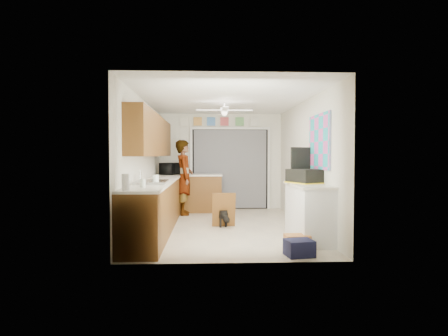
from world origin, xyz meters
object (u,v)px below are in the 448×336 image
object	(u,v)px
microwave	(170,169)
cardboard_box	(297,242)
suitcase	(305,176)
dog	(220,217)
navy_crate	(299,248)
man	(184,177)
paper_towel_roll	(126,182)

from	to	relation	value
microwave	cardboard_box	xyz separation A→B (m)	(2.25, -3.64, -0.97)
suitcase	dog	world-z (taller)	suitcase
cardboard_box	navy_crate	distance (m)	0.35
suitcase	man	bearing A→B (deg)	106.47
suitcase	cardboard_box	size ratio (longest dim) A/B	1.53
cardboard_box	man	distance (m)	3.97
navy_crate	dog	xyz separation A→B (m)	(-1.03, 2.25, 0.07)
cardboard_box	man	world-z (taller)	man
microwave	suitcase	world-z (taller)	microwave
microwave	paper_towel_roll	bearing A→B (deg)	-163.01
cardboard_box	navy_crate	xyz separation A→B (m)	(-0.05, -0.34, 0.00)
microwave	navy_crate	world-z (taller)	microwave
paper_towel_roll	suitcase	xyz separation A→B (m)	(2.77, 1.20, 0.01)
navy_crate	dog	distance (m)	2.48
paper_towel_roll	suitcase	size ratio (longest dim) A/B	0.41
cardboard_box	navy_crate	size ratio (longest dim) A/B	0.96
paper_towel_roll	man	world-z (taller)	man
microwave	cardboard_box	bearing A→B (deg)	-128.47
navy_crate	man	bearing A→B (deg)	116.24
dog	paper_towel_roll	bearing A→B (deg)	-144.87
microwave	navy_crate	distance (m)	4.66
paper_towel_roll	navy_crate	world-z (taller)	paper_towel_roll
man	dog	xyz separation A→B (m)	(0.81, -1.49, -0.70)
paper_towel_roll	suitcase	world-z (taller)	suitcase
dog	cardboard_box	bearing A→B (deg)	-84.60
suitcase	man	size ratio (longest dim) A/B	0.31
man	paper_towel_roll	bearing A→B (deg)	166.22
suitcase	microwave	bearing A→B (deg)	108.12
paper_towel_roll	dog	xyz separation A→B (m)	(1.37, 2.30, -0.87)
suitcase	navy_crate	bearing A→B (deg)	-132.01
suitcase	paper_towel_roll	bearing A→B (deg)	179.36
cardboard_box	paper_towel_roll	bearing A→B (deg)	-170.88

